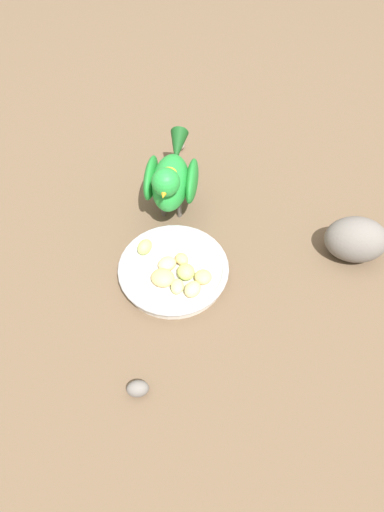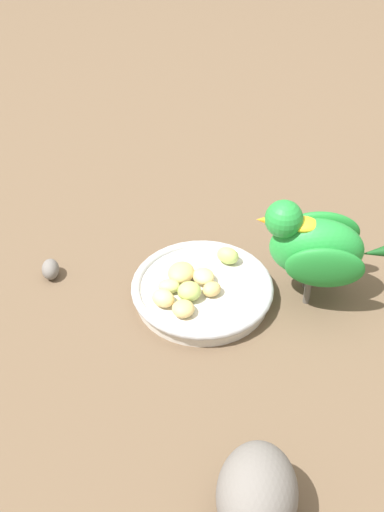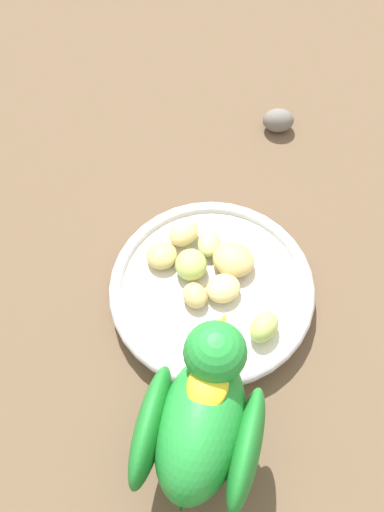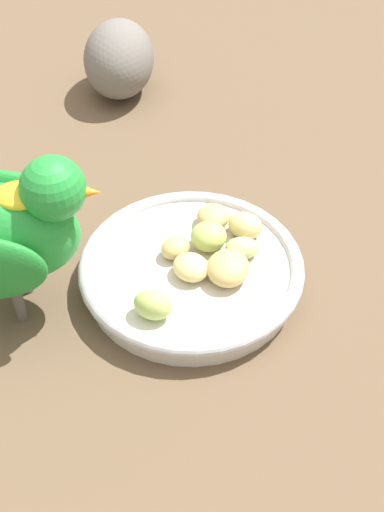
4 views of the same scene
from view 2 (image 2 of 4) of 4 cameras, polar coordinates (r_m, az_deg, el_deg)
name	(u,v)px [view 2 (image 2 of 4)]	position (r m, az deg, el deg)	size (l,w,h in m)	color
ground_plane	(198,287)	(0.92, 0.52, -2.59)	(4.00, 4.00, 0.00)	brown
feeding_bowl	(202,290)	(0.89, 0.86, -2.88)	(0.19, 0.19, 0.03)	beige
apple_piece_0	(181,273)	(0.89, -0.92, -1.39)	(0.04, 0.03, 0.02)	tan
apple_piece_1	(203,276)	(0.89, 0.96, -1.72)	(0.03, 0.03, 0.02)	#E5C67F
apple_piece_2	(185,309)	(0.85, -0.63, -4.43)	(0.03, 0.03, 0.02)	tan
apple_piece_3	(191,292)	(0.87, -0.12, -2.98)	(0.03, 0.03, 0.02)	#B2CC66
apple_piece_4	(212,289)	(0.87, 1.65, -2.78)	(0.03, 0.02, 0.02)	tan
apple_piece_5	(163,298)	(0.86, -2.42, -3.54)	(0.03, 0.02, 0.02)	#E5C67F
apple_piece_6	(228,256)	(0.92, 3.01, 0.04)	(0.03, 0.02, 0.02)	#B2CC66
apple_piece_7	(169,286)	(0.88, -1.93, -2.54)	(0.03, 0.02, 0.02)	#C6D17A
parrot	(320,246)	(0.87, 10.63, 0.86)	(0.11, 0.21, 0.15)	#59544C
rock_large	(257,494)	(0.68, 5.44, -19.13)	(0.10, 0.08, 0.08)	slate
pebble_1	(50,269)	(0.95, -11.71, -1.08)	(0.03, 0.02, 0.03)	slate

